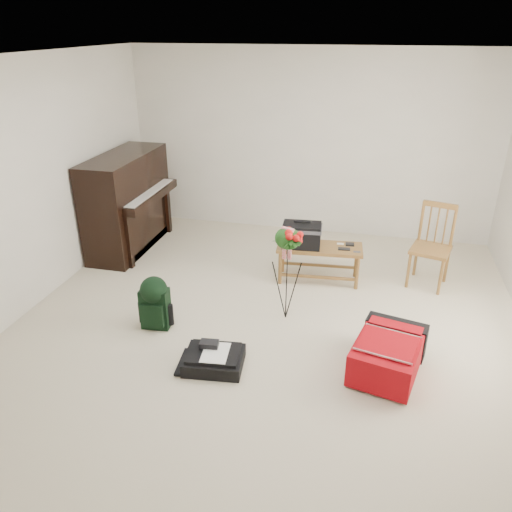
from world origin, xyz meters
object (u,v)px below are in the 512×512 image
(black_duffel, at_px, (214,359))
(flower_stand, at_px, (287,274))
(green_backpack, at_px, (154,300))
(bench, at_px, (307,238))
(red_suitcase, at_px, (388,350))
(piano, at_px, (128,204))
(dining_chair, at_px, (431,247))

(black_duffel, distance_m, flower_stand, 1.13)
(green_backpack, bearing_deg, bench, 41.36)
(red_suitcase, bearing_deg, piano, 163.78)
(piano, bearing_deg, bench, -9.71)
(bench, xyz_separation_m, flower_stand, (-0.08, -0.88, -0.03))
(black_duffel, bearing_deg, green_backpack, 141.27)
(bench, relative_size, red_suitcase, 1.14)
(green_backpack, bearing_deg, piano, 117.80)
(bench, bearing_deg, flower_stand, -99.92)
(dining_chair, bearing_deg, green_backpack, -133.52)
(dining_chair, bearing_deg, bench, -154.45)
(green_backpack, height_order, flower_stand, flower_stand)
(bench, relative_size, black_duffel, 1.81)
(dining_chair, distance_m, red_suitcase, 1.79)
(piano, distance_m, bench, 2.46)
(dining_chair, height_order, flower_stand, flower_stand)
(piano, xyz_separation_m, red_suitcase, (3.35, -1.89, -0.42))
(bench, height_order, flower_stand, flower_stand)
(red_suitcase, distance_m, black_duffel, 1.52)
(bench, height_order, black_duffel, bench)
(dining_chair, xyz_separation_m, green_backpack, (-2.67, -1.58, -0.16))
(bench, height_order, dining_chair, dining_chair)
(piano, bearing_deg, red_suitcase, -29.46)
(red_suitcase, height_order, flower_stand, flower_stand)
(piano, height_order, green_backpack, piano)
(red_suitcase, xyz_separation_m, black_duffel, (-1.47, -0.34, -0.10))
(flower_stand, bearing_deg, black_duffel, -94.92)
(red_suitcase, height_order, black_duffel, red_suitcase)
(dining_chair, bearing_deg, red_suitcase, -88.58)
(red_suitcase, height_order, green_backpack, green_backpack)
(bench, bearing_deg, red_suitcase, -62.72)
(black_duffel, xyz_separation_m, green_backpack, (-0.75, 0.48, 0.22))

